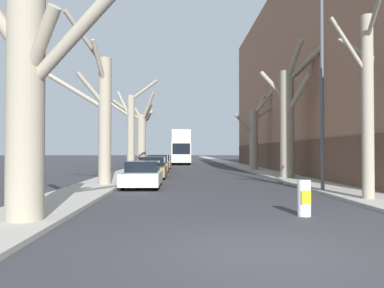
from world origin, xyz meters
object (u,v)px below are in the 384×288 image
Objects in this scene: street_tree_right_2 at (255,135)px; lamp_post at (320,74)px; street_tree_right_0 at (367,96)px; parked_car_2 at (158,164)px; traffic_bollard at (304,198)px; street_tree_right_1 at (289,114)px; double_decker_bus at (181,146)px; street_tree_left_0 at (28,94)px; street_tree_left_2 at (130,130)px; parked_car_1 at (152,168)px; street_tree_left_1 at (102,113)px; street_tree_left_3 at (141,135)px; parked_car_3 at (162,162)px; parked_car_0 at (143,175)px.

lamp_post is (-0.71, -17.62, 1.87)m from street_tree_right_2.
parked_car_2 is (-8.36, 18.51, -3.02)m from street_tree_right_0.
street_tree_right_2 reaches higher than traffic_bollard.
street_tree_right_1 is at bearing 88.31° from street_tree_right_0.
street_tree_left_0 is at bearing -95.23° from double_decker_bus.
street_tree_left_0 is 0.57× the size of double_decker_bus.
street_tree_left_2 is 4.55m from parked_car_2.
street_tree_right_1 is 9.46m from parked_car_1.
parked_car_2 is 17.86m from lamp_post.
street_tree_left_0 is 26.56m from street_tree_right_2.
street_tree_left_0 reaches higher than traffic_bollard.
street_tree_left_1 is 18.90m from street_tree_left_3.
parked_car_3 reaches higher than parked_car_1.
street_tree_left_2 is 19.61m from traffic_bollard.
street_tree_right_1 is at bearing 53.33° from street_tree_left_0.
street_tree_right_0 is at bearing 40.32° from traffic_bollard.
lamp_post is (9.78, -12.26, 1.76)m from street_tree_left_2.
street_tree_right_0 is 1.80× the size of parked_car_1.
street_tree_right_0 reaches higher than double_decker_bus.
street_tree_left_0 reaches higher than double_decker_bus.
street_tree_right_0 is at bearing -34.20° from parked_car_0.
double_decker_bus is at bearing 94.44° from traffic_bollard.
street_tree_right_1 reaches higher than street_tree_left_3.
street_tree_left_1 is 1.98× the size of parked_car_0.
double_decker_bus is at bearing 81.41° from parked_car_3.
street_tree_left_1 is at bearing -96.21° from parked_car_3.
street_tree_right_2 is 17.74m from lamp_post.
street_tree_right_0 is 3.45m from lamp_post.
parked_car_1 reaches higher than parked_car_0.
parked_car_3 is 0.48× the size of lamp_post.
street_tree_right_0 reaches higher than street_tree_left_0.
street_tree_right_0 reaches higher than street_tree_left_3.
street_tree_right_2 is 0.81× the size of lamp_post.
traffic_bollard is at bearing -79.39° from parked_car_3.
parked_car_0 is at bearing -93.51° from double_decker_bus.
street_tree_right_2 reaches higher than parked_car_3.
street_tree_right_0 is 5.22m from traffic_bollard.
parked_car_2 is (-8.67, 8.09, -3.42)m from street_tree_right_1.
street_tree_left_2 is (-0.06, 19.07, 0.22)m from street_tree_left_0.
street_tree_right_0 is (10.26, -15.37, 0.33)m from street_tree_left_2.
street_tree_right_1 reaches higher than street_tree_left_0.
street_tree_left_3 reaches higher than parked_car_3.
lamp_post reaches higher than street_tree_left_3.
double_decker_bus reaches higher than parked_car_2.
double_decker_bus is at bearing 110.31° from street_tree_right_2.
lamp_post is at bearing -18.08° from parked_car_0.
double_decker_bus is (-6.34, 38.49, -1.18)m from street_tree_right_0.
traffic_bollard is at bearing -139.68° from street_tree_right_0.
parked_car_2 is (2.08, 12.48, -2.99)m from street_tree_left_1.
lamp_post is (9.96, -2.92, 1.45)m from street_tree_left_1.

